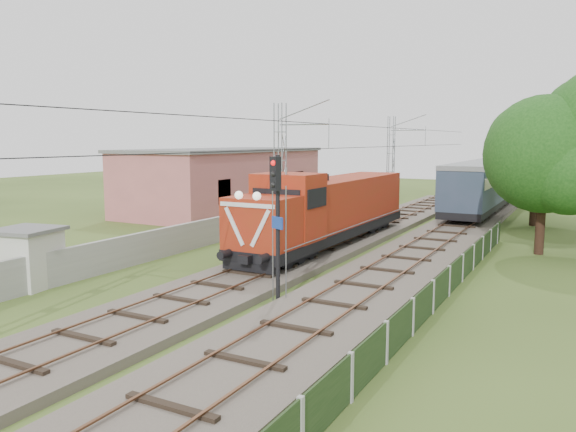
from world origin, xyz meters
The scene contains 13 objects.
ground centered at (0.00, 0.00, 0.00)m, with size 140.00×140.00×0.00m, color #35481B.
track_main centered at (0.00, 7.00, 0.18)m, with size 4.20×70.00×0.45m.
track_side centered at (5.00, 20.00, 0.18)m, with size 4.20×80.00×0.45m.
catenary centered at (-2.95, 12.00, 4.05)m, with size 3.31×70.00×8.00m.
boundary_wall centered at (-6.50, 12.00, 0.75)m, with size 0.25×40.00×1.50m, color #9E9E99.
station_building centered at (-15.00, 24.00, 2.63)m, with size 8.40×20.40×5.22m.
fence centered at (8.00, 3.00, 0.60)m, with size 0.12×32.00×1.20m.
locomotive centered at (0.00, 12.03, 2.21)m, with size 2.95×16.87×4.28m.
coach_rake centered at (5.00, 68.20, 2.57)m, with size 3.12×92.95×3.60m.
signal_post centered at (2.81, 1.29, 3.73)m, with size 0.57×0.47×5.43m.
relay_hut centered at (-7.40, -1.19, 1.22)m, with size 2.72×2.72×2.42m.
tree_a centered at (10.46, 15.85, 5.16)m, with size 6.38×6.07×8.27m.
tree_c centered at (9.26, 26.49, 4.45)m, with size 5.50×5.24×7.13m.
Camera 1 is at (12.49, -15.85, 5.94)m, focal length 35.00 mm.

